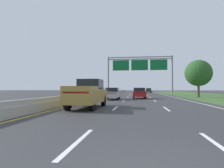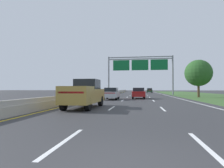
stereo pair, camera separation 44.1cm
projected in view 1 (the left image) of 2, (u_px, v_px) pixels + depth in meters
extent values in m
plane|color=#333335|center=(138.00, 96.00, 38.18)|extent=(220.00, 220.00, 0.00)
cube|color=white|center=(78.00, 141.00, 5.23)|extent=(0.14, 3.00, 0.01)
cube|color=white|center=(115.00, 108.00, 14.15)|extent=(0.14, 3.00, 0.01)
cube|color=white|center=(124.00, 100.00, 23.07)|extent=(0.14, 3.00, 0.01)
cube|color=white|center=(128.00, 97.00, 31.99)|extent=(0.14, 3.00, 0.01)
cube|color=white|center=(130.00, 95.00, 40.90)|extent=(0.14, 3.00, 0.01)
cube|color=white|center=(131.00, 94.00, 49.82)|extent=(0.14, 3.00, 0.01)
cube|color=white|center=(132.00, 93.00, 58.74)|extent=(0.14, 3.00, 0.01)
cube|color=white|center=(133.00, 93.00, 67.66)|extent=(0.14, 3.00, 0.01)
cube|color=white|center=(133.00, 92.00, 76.58)|extent=(0.14, 3.00, 0.01)
cube|color=white|center=(134.00, 92.00, 85.49)|extent=(0.14, 3.00, 0.01)
cube|color=white|center=(221.00, 147.00, 4.74)|extent=(0.14, 3.00, 0.01)
cube|color=white|center=(166.00, 109.00, 13.66)|extent=(0.14, 3.00, 0.01)
cube|color=white|center=(155.00, 101.00, 22.58)|extent=(0.14, 3.00, 0.01)
cube|color=white|center=(150.00, 97.00, 31.49)|extent=(0.14, 3.00, 0.01)
cube|color=white|center=(147.00, 95.00, 40.41)|extent=(0.14, 3.00, 0.01)
cube|color=white|center=(145.00, 94.00, 49.33)|extent=(0.14, 3.00, 0.01)
cube|color=white|center=(144.00, 93.00, 58.25)|extent=(0.14, 3.00, 0.01)
cube|color=white|center=(143.00, 93.00, 67.17)|extent=(0.14, 3.00, 0.01)
cube|color=white|center=(143.00, 92.00, 76.08)|extent=(0.14, 3.00, 0.01)
cube|color=white|center=(142.00, 92.00, 85.00)|extent=(0.14, 3.00, 0.01)
cube|color=white|center=(169.00, 96.00, 37.40)|extent=(0.16, 106.00, 0.01)
cube|color=gold|center=(110.00, 96.00, 38.96)|extent=(0.16, 106.00, 0.01)
cube|color=#3D602D|center=(212.00, 96.00, 36.33)|extent=(14.00, 110.00, 0.02)
cube|color=#A8A399|center=(106.00, 94.00, 39.06)|extent=(0.60, 110.00, 0.55)
cube|color=#A8A399|center=(106.00, 92.00, 39.07)|extent=(0.25, 110.00, 0.30)
cylinder|color=gray|center=(108.00, 76.00, 44.97)|extent=(0.36, 0.36, 8.99)
cylinder|color=gray|center=(172.00, 75.00, 43.02)|extent=(0.36, 0.36, 8.99)
cube|color=gray|center=(140.00, 57.00, 44.10)|extent=(14.70, 0.24, 0.20)
cube|color=gray|center=(140.00, 59.00, 44.09)|extent=(14.70, 0.24, 0.20)
cube|color=#0C602D|center=(121.00, 65.00, 44.45)|extent=(3.83, 0.12, 2.41)
cube|color=#0C602D|center=(140.00, 65.00, 43.87)|extent=(3.83, 0.12, 2.41)
cube|color=#0C602D|center=(159.00, 65.00, 43.30)|extent=(3.83, 0.12, 2.41)
cube|color=#A38438|center=(88.00, 96.00, 14.34)|extent=(2.10, 5.44, 1.00)
cube|color=black|center=(91.00, 84.00, 15.20)|extent=(1.76, 1.93, 0.78)
cube|color=#B21414|center=(76.00, 92.00, 11.71)|extent=(1.68, 0.11, 0.12)
cube|color=#A38438|center=(81.00, 88.00, 12.64)|extent=(2.04, 1.98, 0.20)
cylinder|color=black|center=(84.00, 101.00, 16.27)|extent=(0.32, 0.85, 0.84)
cylinder|color=black|center=(103.00, 101.00, 16.01)|extent=(0.32, 0.85, 0.84)
cylinder|color=black|center=(68.00, 104.00, 12.64)|extent=(0.32, 0.85, 0.84)
cylinder|color=black|center=(92.00, 104.00, 12.38)|extent=(0.32, 0.85, 0.84)
cube|color=#193D23|center=(148.00, 91.00, 63.45)|extent=(1.92, 4.44, 0.72)
cube|color=black|center=(148.00, 89.00, 63.42)|extent=(1.62, 2.34, 0.52)
cube|color=#B21414|center=(149.00, 90.00, 61.32)|extent=(1.53, 0.12, 0.12)
cylinder|color=black|center=(146.00, 92.00, 65.05)|extent=(0.24, 0.66, 0.66)
cylinder|color=black|center=(151.00, 92.00, 64.80)|extent=(0.24, 0.66, 0.66)
cylinder|color=black|center=(146.00, 92.00, 62.09)|extent=(0.24, 0.66, 0.66)
cylinder|color=black|center=(151.00, 92.00, 61.84)|extent=(0.24, 0.66, 0.66)
cube|color=#B2B5BA|center=(113.00, 94.00, 25.29)|extent=(1.89, 4.43, 0.72)
cube|color=black|center=(112.00, 90.00, 25.25)|extent=(1.60, 2.32, 0.52)
cube|color=#B21414|center=(110.00, 93.00, 23.15)|extent=(1.53, 0.10, 0.12)
cylinder|color=black|center=(108.00, 96.00, 26.86)|extent=(0.23, 0.66, 0.66)
cylinder|color=black|center=(119.00, 97.00, 26.67)|extent=(0.23, 0.66, 0.66)
cylinder|color=black|center=(105.00, 97.00, 23.89)|extent=(0.23, 0.66, 0.66)
cylinder|color=black|center=(117.00, 98.00, 23.70)|extent=(0.23, 0.66, 0.66)
cube|color=maroon|center=(139.00, 94.00, 27.62)|extent=(1.90, 4.43, 0.72)
cube|color=black|center=(139.00, 90.00, 27.59)|extent=(1.60, 2.33, 0.52)
cube|color=#B21414|center=(140.00, 93.00, 25.48)|extent=(1.53, 0.11, 0.12)
cylinder|color=black|center=(134.00, 96.00, 29.19)|extent=(0.23, 0.66, 0.66)
cylinder|color=black|center=(144.00, 96.00, 29.00)|extent=(0.23, 0.66, 0.66)
cylinder|color=black|center=(134.00, 97.00, 26.22)|extent=(0.23, 0.66, 0.66)
cylinder|color=black|center=(145.00, 97.00, 26.03)|extent=(0.23, 0.66, 0.66)
cylinder|color=#4C3823|center=(199.00, 90.00, 31.25)|extent=(0.36, 0.36, 2.28)
sphere|color=#285623|center=(198.00, 73.00, 31.32)|extent=(4.35, 4.35, 4.35)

